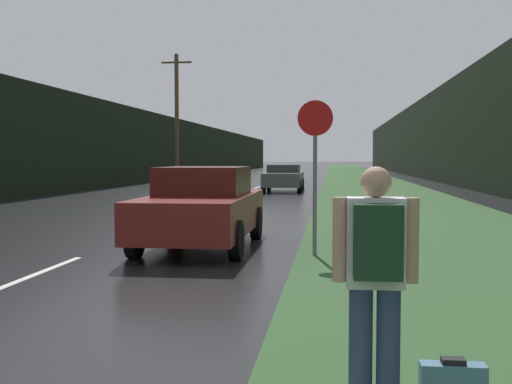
# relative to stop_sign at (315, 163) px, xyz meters

# --- Properties ---
(grass_verge) EXTENTS (6.00, 240.00, 0.02)m
(grass_verge) POSITION_rel_stop_sign_xyz_m (2.68, 29.77, -1.63)
(grass_verge) COLOR #33562D
(grass_verge) RESTS_ON ground_plane
(lane_stripe_b) EXTENTS (0.12, 3.00, 0.01)m
(lane_stripe_b) POSITION_rel_stop_sign_xyz_m (-4.07, -2.14, -1.64)
(lane_stripe_b) COLOR silver
(lane_stripe_b) RESTS_ON ground_plane
(lane_stripe_c) EXTENTS (0.12, 3.00, 0.01)m
(lane_stripe_c) POSITION_rel_stop_sign_xyz_m (-4.07, 4.86, -1.64)
(lane_stripe_c) COLOR silver
(lane_stripe_c) RESTS_ON ground_plane
(lane_stripe_d) EXTENTS (0.12, 3.00, 0.01)m
(lane_stripe_d) POSITION_rel_stop_sign_xyz_m (-4.07, 11.86, -1.64)
(lane_stripe_d) COLOR silver
(lane_stripe_d) RESTS_ON ground_plane
(lane_stripe_e) EXTENTS (0.12, 3.00, 0.01)m
(lane_stripe_e) POSITION_rel_stop_sign_xyz_m (-4.07, 18.86, -1.64)
(lane_stripe_e) COLOR silver
(lane_stripe_e) RESTS_ON ground_plane
(lane_stripe_f) EXTENTS (0.12, 3.00, 0.01)m
(lane_stripe_f) POSITION_rel_stop_sign_xyz_m (-4.07, 25.86, -1.64)
(lane_stripe_f) COLOR silver
(lane_stripe_f) RESTS_ON ground_plane
(treeline_far_side) EXTENTS (2.00, 140.00, 5.09)m
(treeline_far_side) POSITION_rel_stop_sign_xyz_m (-13.82, 39.77, 0.90)
(treeline_far_side) COLOR black
(treeline_far_side) RESTS_ON ground_plane
(treeline_near_side) EXTENTS (2.00, 140.00, 6.74)m
(treeline_near_side) POSITION_rel_stop_sign_xyz_m (8.68, 39.77, 1.73)
(treeline_near_side) COLOR black
(treeline_near_side) RESTS_ON ground_plane
(utility_pole_far) EXTENTS (1.80, 0.24, 7.87)m
(utility_pole_far) POSITION_rel_stop_sign_xyz_m (-8.90, 26.10, 2.42)
(utility_pole_far) COLOR #4C3823
(utility_pole_far) RESTS_ON ground_plane
(stop_sign) EXTENTS (0.62, 0.07, 2.74)m
(stop_sign) POSITION_rel_stop_sign_xyz_m (0.00, 0.00, 0.00)
(stop_sign) COLOR slate
(stop_sign) RESTS_ON ground_plane
(hitchhiker_with_backpack) EXTENTS (0.58, 0.41, 1.67)m
(hitchhiker_with_backpack) POSITION_rel_stop_sign_xyz_m (0.60, -6.90, -0.68)
(hitchhiker_with_backpack) COLOR navy
(hitchhiker_with_backpack) RESTS_ON ground_plane
(suitcase) EXTENTS (0.45, 0.15, 0.33)m
(suitcase) POSITION_rel_stop_sign_xyz_m (1.15, -6.72, -1.49)
(suitcase) COLOR teal
(suitcase) RESTS_ON ground_plane
(car_passing_near) EXTENTS (1.97, 4.65, 1.56)m
(car_passing_near) POSITION_rel_stop_sign_xyz_m (-2.20, 0.90, -0.86)
(car_passing_near) COLOR maroon
(car_passing_near) RESTS_ON ground_plane
(car_passing_far) EXTENTS (1.98, 4.40, 1.39)m
(car_passing_far) POSITION_rel_stop_sign_xyz_m (-2.20, 21.55, -0.92)
(car_passing_far) COLOR #4C514C
(car_passing_far) RESTS_ON ground_plane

